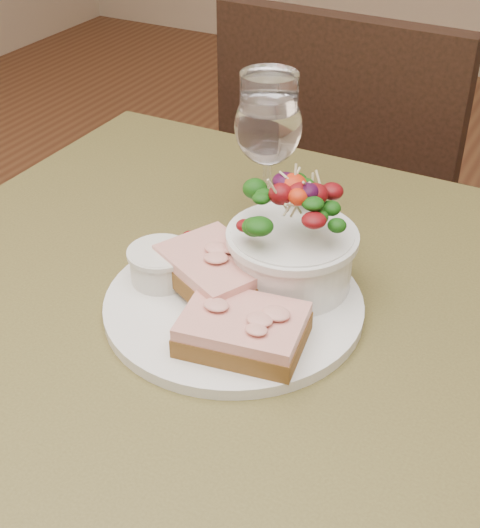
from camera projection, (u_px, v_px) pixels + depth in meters
The scene contains 9 objects.
cafe_table at pixel (226, 393), 0.79m from camera, with size 0.80×0.80×0.75m.
chair_far at pixel (352, 286), 1.56m from camera, with size 0.44×0.44×0.90m.
dinner_plate at pixel (234, 304), 0.75m from camera, with size 0.26×0.26×0.01m, color white.
sandwich_front at pixel (243, 329), 0.68m from camera, with size 0.12×0.10×0.03m.
sandwich_back at pixel (216, 270), 0.74m from camera, with size 0.14×0.13×0.03m.
ramekin at pixel (161, 263), 0.76m from camera, with size 0.06×0.06×0.04m.
salad_bowl at pixel (292, 234), 0.73m from camera, with size 0.12×0.12×0.13m.
garnish at pixel (200, 242), 0.82m from camera, with size 0.05×0.04×0.02m.
wine_glass at pixel (268, 131), 0.82m from camera, with size 0.08×0.08×0.18m.
Camera 1 is at (0.28, -0.50, 1.21)m, focal length 50.00 mm.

